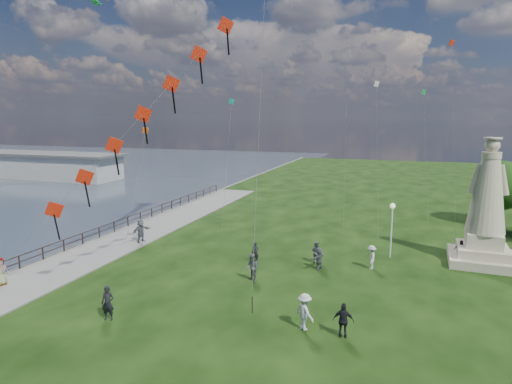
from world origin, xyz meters
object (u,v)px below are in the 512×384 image
at_px(person_9, 461,251).
at_px(person_11, 319,258).
at_px(pier_pavilion, 44,165).
at_px(statue, 486,217).
at_px(person_0, 108,303).
at_px(person_7, 316,252).
at_px(person_3, 344,321).
at_px(person_10, 1,273).
at_px(person_2, 305,312).
at_px(person_1, 252,268).
at_px(person_8, 371,257).
at_px(person_6, 255,252).
at_px(person_5, 141,232).
at_px(lamppost, 392,219).

height_order(person_9, person_11, person_9).
bearing_deg(person_11, pier_pavilion, -98.84).
relative_size(statue, person_0, 4.93).
bearing_deg(person_7, person_3, 124.70).
bearing_deg(person_9, person_0, -126.54).
xyz_separation_m(person_3, person_9, (6.43, 13.47, -0.06)).
bearing_deg(person_10, person_2, -72.93).
distance_m(person_1, person_7, 5.66).
bearing_deg(person_3, statue, -122.64).
bearing_deg(person_8, person_6, -86.94).
relative_size(person_3, person_8, 1.02).
bearing_deg(person_7, person_1, 73.95).
xyz_separation_m(person_2, person_10, (-18.44, -0.65, -0.06)).
relative_size(person_6, person_9, 0.94).
relative_size(person_8, person_9, 1.05).
height_order(statue, person_1, statue).
height_order(pier_pavilion, person_5, pier_pavilion).
bearing_deg(person_11, person_6, -68.19).
relative_size(person_2, person_11, 1.18).
xyz_separation_m(statue, person_5, (-25.32, -3.47, -2.36)).
relative_size(person_1, person_10, 1.04).
bearing_deg(person_11, statue, 135.77).
distance_m(statue, person_0, 24.81).
bearing_deg(person_3, person_7, -74.66).
bearing_deg(person_9, statue, 12.26).
distance_m(person_6, person_9, 14.53).
height_order(person_3, person_10, person_10).
height_order(pier_pavilion, person_0, pier_pavilion).
height_order(lamppost, person_1, lamppost).
bearing_deg(person_0, person_11, 37.89).
xyz_separation_m(statue, person_7, (-11.00, -3.56, -2.53)).
height_order(person_0, person_5, person_5).
bearing_deg(person_11, person_2, 27.08).
distance_m(person_1, person_10, 15.13).
height_order(person_2, person_7, person_2).
height_order(person_10, person_11, person_10).
bearing_deg(person_6, person_8, 4.58).
bearing_deg(person_2, person_9, -83.71).
relative_size(person_0, person_6, 1.23).
xyz_separation_m(pier_pavilion, person_0, (45.90, -42.02, -0.95)).
relative_size(pier_pavilion, person_1, 17.23).
bearing_deg(person_3, person_6, -52.30).
relative_size(person_6, person_8, 0.89).
bearing_deg(person_3, person_1, -41.98).
bearing_deg(person_11, person_0, -18.06).
xyz_separation_m(person_1, person_11, (3.51, 3.45, -0.11)).
xyz_separation_m(person_7, person_9, (9.63, 3.57, 0.00)).
relative_size(pier_pavilion, person_3, 18.07).
distance_m(person_5, person_9, 24.20).
bearing_deg(person_5, person_2, -105.16).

